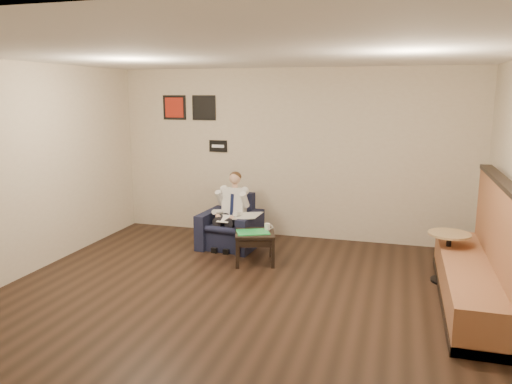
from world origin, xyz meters
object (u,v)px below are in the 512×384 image
(seated_man, at_px, (227,214))
(armchair, at_px, (230,222))
(banquette, at_px, (474,244))
(side_table, at_px, (255,247))
(smartphone, at_px, (258,229))
(coffee_mug, at_px, (267,227))
(cafe_table, at_px, (448,258))
(green_folder, at_px, (253,232))

(seated_man, bearing_deg, armchair, 90.00)
(seated_man, bearing_deg, banquette, -13.84)
(side_table, relative_size, smartphone, 3.93)
(side_table, distance_m, coffee_mug, 0.35)
(smartphone, bearing_deg, cafe_table, -11.66)
(seated_man, height_order, coffee_mug, seated_man)
(side_table, xyz_separation_m, coffee_mug, (0.14, 0.17, 0.27))
(side_table, relative_size, coffee_mug, 5.79)
(armchair, distance_m, smartphone, 0.74)
(armchair, relative_size, side_table, 1.54)
(banquette, bearing_deg, coffee_mug, 163.06)
(green_folder, height_order, banquette, banquette)
(seated_man, distance_m, side_table, 0.85)
(banquette, bearing_deg, armchair, 159.67)
(side_table, bearing_deg, armchair, 133.84)
(seated_man, xyz_separation_m, side_table, (0.60, -0.51, -0.34))
(smartphone, xyz_separation_m, banquette, (2.80, -0.81, 0.25))
(seated_man, bearing_deg, cafe_table, -4.73)
(coffee_mug, bearing_deg, banquette, -16.94)
(side_table, bearing_deg, seated_man, 139.73)
(seated_man, xyz_separation_m, green_folder, (0.57, -0.53, -0.10))
(seated_man, bearing_deg, coffee_mug, -19.85)
(armchair, bearing_deg, cafe_table, -6.62)
(green_folder, relative_size, cafe_table, 0.69)
(seated_man, xyz_separation_m, smartphone, (0.60, -0.34, -0.11))
(armchair, height_order, smartphone, armchair)
(green_folder, xyz_separation_m, banquette, (2.82, -0.61, 0.25))
(armchair, xyz_separation_m, banquette, (3.39, -1.25, 0.30))
(green_folder, bearing_deg, smartphone, 83.30)
(armchair, bearing_deg, side_table, -41.32)
(coffee_mug, xyz_separation_m, smartphone, (-0.14, -0.00, -0.04))
(cafe_table, bearing_deg, seated_man, 170.43)
(armchair, xyz_separation_m, seated_man, (-0.01, -0.11, 0.15))
(side_table, height_order, banquette, banquette)
(seated_man, relative_size, side_table, 2.04)
(smartphone, relative_size, banquette, 0.05)
(side_table, bearing_deg, green_folder, -129.05)
(seated_man, bearing_deg, green_folder, -38.07)
(smartphone, relative_size, cafe_table, 0.21)
(cafe_table, bearing_deg, armchair, 168.54)
(green_folder, bearing_deg, banquette, -12.29)
(seated_man, xyz_separation_m, cafe_table, (3.18, -0.54, -0.23))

